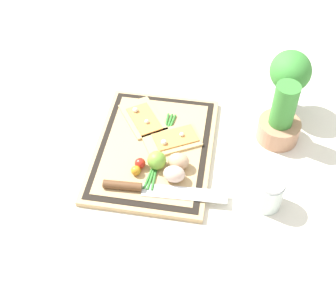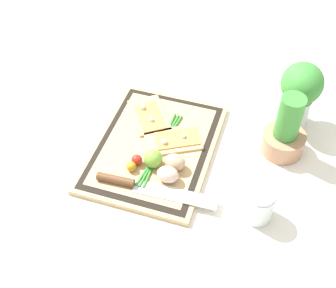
{
  "view_description": "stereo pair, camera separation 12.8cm",
  "coord_description": "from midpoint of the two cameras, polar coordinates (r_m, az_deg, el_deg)",
  "views": [
    {
      "loc": [
        0.85,
        0.18,
        0.98
      ],
      "look_at": [
        0.0,
        0.04,
        0.04
      ],
      "focal_mm": 50.0,
      "sensor_mm": 36.0,
      "label": 1
    },
    {
      "loc": [
        0.82,
        0.3,
        0.98
      ],
      "look_at": [
        0.0,
        0.04,
        0.04
      ],
      "focal_mm": 50.0,
      "sensor_mm": 36.0,
      "label": 2
    }
  ],
  "objects": [
    {
      "name": "sauce_jar",
      "position": [
        1.18,
        14.05,
        -7.48
      ],
      "size": [
        0.08,
        0.08,
        0.09
      ],
      "color": "silver",
      "rests_on": "ground_plane"
    },
    {
      "name": "egg_pink",
      "position": [
        1.2,
        3.01,
        -3.9
      ],
      "size": [
        0.04,
        0.06,
        0.04
      ],
      "primitive_type": "ellipsoid",
      "color": "beige",
      "rests_on": "cutting_board"
    },
    {
      "name": "pizza_slice_far",
      "position": [
        1.31,
        3.51,
        0.35
      ],
      "size": [
        0.16,
        0.18,
        0.02
      ],
      "color": "tan",
      "rests_on": "cutting_board"
    },
    {
      "name": "scallion_bunch",
      "position": [
        1.29,
        1.89,
        -0.72
      ],
      "size": [
        0.28,
        0.05,
        0.01
      ],
      "color": "#388433",
      "rests_on": "cutting_board"
    },
    {
      "name": "herb_pot",
      "position": [
        1.32,
        16.81,
        1.11
      ],
      "size": [
        0.12,
        0.12,
        0.19
      ],
      "color": "#AD7A5B",
      "rests_on": "ground_plane"
    },
    {
      "name": "ground_plane",
      "position": [
        1.31,
        1.1,
        -0.81
      ],
      "size": [
        6.0,
        6.0,
        0.0
      ],
      "primitive_type": "plane",
      "color": "silver"
    },
    {
      "name": "cutting_board",
      "position": [
        1.31,
        1.11,
        -0.54
      ],
      "size": [
        0.43,
        0.32,
        0.02
      ],
      "color": "tan",
      "rests_on": "ground_plane"
    },
    {
      "name": "egg_brown",
      "position": [
        1.23,
        3.81,
        -2.4
      ],
      "size": [
        0.04,
        0.06,
        0.04
      ],
      "primitive_type": "ellipsoid",
      "color": "tan",
      "rests_on": "cutting_board"
    },
    {
      "name": "cherry_tomato_red",
      "position": [
        1.24,
        -0.9,
        -2.12
      ],
      "size": [
        0.03,
        0.03,
        0.03
      ],
      "primitive_type": "sphere",
      "color": "red",
      "rests_on": "cutting_board"
    },
    {
      "name": "herb_glass",
      "position": [
        1.38,
        18.42,
        6.06
      ],
      "size": [
        0.13,
        0.12,
        0.2
      ],
      "color": "silver",
      "rests_on": "ground_plane"
    },
    {
      "name": "lime",
      "position": [
        1.23,
        1.15,
        -1.98
      ],
      "size": [
        0.05,
        0.05,
        0.05
      ],
      "primitive_type": "sphere",
      "color": "#70A838",
      "rests_on": "cutting_board"
    },
    {
      "name": "knife",
      "position": [
        1.2,
        -0.85,
        -5.19
      ],
      "size": [
        0.05,
        0.32,
        0.02
      ],
      "color": "silver",
      "rests_on": "cutting_board"
    },
    {
      "name": "cherry_tomato_yellow",
      "position": [
        1.23,
        -1.53,
        -2.94
      ],
      "size": [
        0.03,
        0.03,
        0.03
      ],
      "primitive_type": "sphere",
      "color": "orange",
      "rests_on": "cutting_board"
    },
    {
      "name": "pizza_slice_near",
      "position": [
        1.37,
        0.34,
        3.37
      ],
      "size": [
        0.18,
        0.17,
        0.02
      ],
      "color": "tan",
      "rests_on": "cutting_board"
    }
  ]
}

